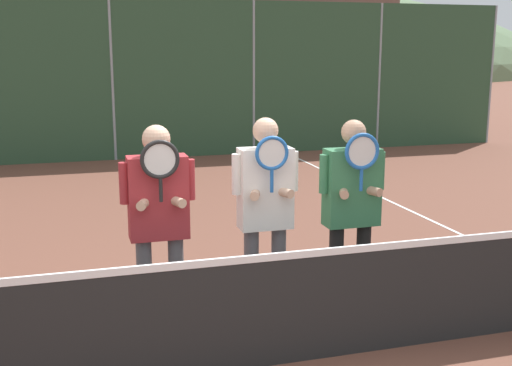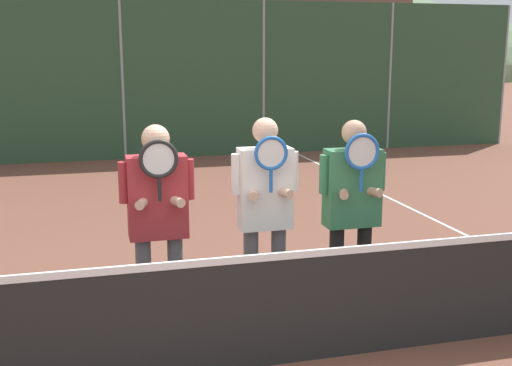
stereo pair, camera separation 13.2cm
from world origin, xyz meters
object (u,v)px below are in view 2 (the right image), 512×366
object	(u,v)px
player_center_left	(265,204)
player_center_right	(352,202)
player_leftmost	(158,211)
car_center	(243,103)
car_left_of_center	(74,107)

from	to	relation	value
player_center_left	player_center_right	bearing A→B (deg)	-4.95
player_leftmost	player_center_right	world-z (taller)	player_leftmost
player_leftmost	player_center_right	bearing A→B (deg)	-2.67
player_center_left	player_center_right	distance (m)	0.78
player_center_right	car_center	world-z (taller)	player_center_right
player_leftmost	car_left_of_center	size ratio (longest dim) A/B	0.44
car_center	player_leftmost	bearing A→B (deg)	-106.93
car_left_of_center	car_center	bearing A→B (deg)	4.57
player_leftmost	car_center	xyz separation A→B (m)	(3.91, 12.84, -0.20)
player_center_left	player_center_right	world-z (taller)	player_center_left
player_center_right	car_center	xyz separation A→B (m)	(2.21, 12.92, -0.19)
car_left_of_center	player_center_left	bearing A→B (deg)	-82.17
player_center_right	car_left_of_center	size ratio (longest dim) A/B	0.44
player_leftmost	car_left_of_center	world-z (taller)	player_leftmost
player_center_right	player_center_left	bearing A→B (deg)	175.05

